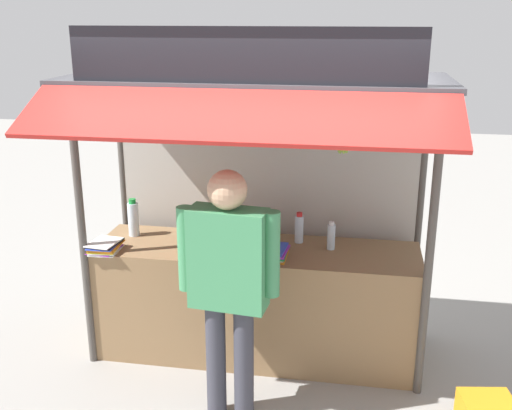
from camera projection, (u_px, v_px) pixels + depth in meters
The scene contains 16 objects.
ground_plane at pixel (256, 351), 4.97m from camera, with size 20.00×20.00×0.00m, color gray.
stall_counter at pixel (256, 301), 4.83m from camera, with size 2.51×0.70×0.91m, color olive.
stall_structure at pixel (259, 161), 4.61m from camera, with size 2.71×1.59×2.57m.
water_bottle_far_left at pixel (133, 218), 4.92m from camera, with size 0.09×0.09×0.31m.
water_bottle_back_left at pixel (299, 228), 4.78m from camera, with size 0.07×0.07×0.25m.
water_bottle_front_left at pixel (331, 236), 4.65m from camera, with size 0.06×0.06×0.22m.
water_bottle_left at pixel (254, 230), 4.70m from camera, with size 0.08×0.08×0.28m.
water_bottle_rear_center at pixel (235, 229), 4.73m from camera, with size 0.08×0.08×0.27m.
magazine_stack_center at pixel (205, 243), 4.68m from camera, with size 0.23×0.28×0.08m.
magazine_stack_mid_left at pixel (105, 246), 4.62m from camera, with size 0.23×0.30×0.08m.
magazine_stack_back_right at pixel (270, 252), 4.52m from camera, with size 0.27×0.30×0.07m.
banana_bunch_rightmost at pixel (166, 129), 4.06m from camera, with size 0.10×0.10×0.26m.
banana_bunch_inner_right at pixel (126, 124), 4.10m from camera, with size 0.08×0.08×0.24m.
banana_bunch_inner_left at pixel (383, 134), 3.83m from camera, with size 0.09×0.09×0.25m.
banana_bunch_leftmost at pixel (343, 142), 3.88m from camera, with size 0.10×0.10×0.31m.
vendor_person at pixel (229, 275), 3.88m from camera, with size 0.66×0.26×1.74m.
Camera 1 is at (0.74, -4.31, 2.65)m, focal length 42.58 mm.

